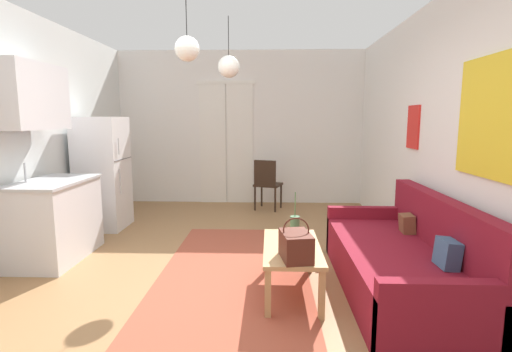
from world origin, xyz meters
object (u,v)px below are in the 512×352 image
object	(u,v)px
couch	(406,264)
refrigerator	(103,173)
accent_chair	(267,182)
pendant_lamp_far	(229,67)
handbag	(296,246)
coffee_table	(292,252)
bamboo_vase	(295,230)
pendant_lamp_near	(187,49)

from	to	relation	value
couch	refrigerator	xyz separation A→B (m)	(-3.59, 1.97, 0.52)
accent_chair	couch	bearing A→B (deg)	130.39
accent_chair	pendant_lamp_far	world-z (taller)	pendant_lamp_far
handbag	refrigerator	size ratio (longest dim) A/B	0.23
coffee_table	couch	bearing A→B (deg)	1.77
bamboo_vase	pendant_lamp_far	bearing A→B (deg)	117.14
handbag	refrigerator	world-z (taller)	refrigerator
handbag	refrigerator	distance (m)	3.48
coffee_table	refrigerator	bearing A→B (deg)	141.96
pendant_lamp_near	couch	bearing A→B (deg)	-3.43
couch	pendant_lamp_near	bearing A→B (deg)	176.57
couch	coffee_table	world-z (taller)	couch
couch	bamboo_vase	distance (m)	1.04
bamboo_vase	accent_chair	bearing A→B (deg)	95.06
couch	coffee_table	size ratio (longest dim) A/B	2.12
couch	bamboo_vase	xyz separation A→B (m)	(-1.00, 0.03, 0.29)
accent_chair	bamboo_vase	bearing A→B (deg)	113.30
bamboo_vase	handbag	world-z (taller)	bamboo_vase
accent_chair	pendant_lamp_far	bearing A→B (deg)	92.92
handbag	pendant_lamp_near	bearing A→B (deg)	152.81
coffee_table	accent_chair	xyz separation A→B (m)	(-0.25, 3.15, 0.11)
couch	bamboo_vase	world-z (taller)	bamboo_vase
pendant_lamp_far	coffee_table	bearing A→B (deg)	-64.69
accent_chair	pendant_lamp_near	size ratio (longest dim) A/B	1.21
handbag	pendant_lamp_near	distance (m)	1.92
couch	handbag	xyz separation A→B (m)	(-1.01, -0.36, 0.28)
accent_chair	pendant_lamp_near	world-z (taller)	pendant_lamp_near
handbag	refrigerator	xyz separation A→B (m)	(-2.57, 2.34, 0.24)
coffee_table	pendant_lamp_near	world-z (taller)	pendant_lamp_near
refrigerator	pendant_lamp_far	size ratio (longest dim) A/B	2.19
coffee_table	pendant_lamp_far	bearing A→B (deg)	115.31
accent_chair	coffee_table	bearing A→B (deg)	112.70
coffee_table	pendant_lamp_near	bearing A→B (deg)	170.88
refrigerator	pendant_lamp_near	bearing A→B (deg)	-48.58
couch	handbag	size ratio (longest dim) A/B	5.88
handbag	coffee_table	bearing A→B (deg)	92.04
pendant_lamp_near	pendant_lamp_far	bearing A→B (deg)	80.60
handbag	accent_chair	world-z (taller)	accent_chair
refrigerator	accent_chair	world-z (taller)	refrigerator
couch	pendant_lamp_far	world-z (taller)	pendant_lamp_far
coffee_table	bamboo_vase	world-z (taller)	bamboo_vase
couch	handbag	world-z (taller)	couch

